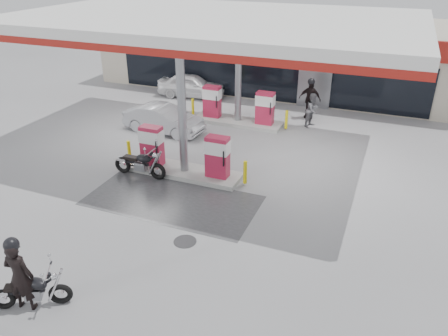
{
  "coord_description": "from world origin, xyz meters",
  "views": [
    {
      "loc": [
        7.11,
        -11.55,
        7.9
      ],
      "look_at": [
        2.14,
        0.82,
        1.2
      ],
      "focal_mm": 35.0,
      "sensor_mm": 36.0,
      "label": 1
    }
  ],
  "objects_px": {
    "biker_main": "(20,276)",
    "hatchback_silver": "(164,119)",
    "sedan_white": "(191,85)",
    "parked_car_left": "(205,76)",
    "parked_motorcycle": "(141,164)",
    "attendant": "(313,110)",
    "biker_walking": "(310,99)",
    "main_motorcycle": "(32,292)",
    "pump_island_near": "(184,157)",
    "pump_island_far": "(238,110)"
  },
  "relations": [
    {
      "from": "sedan_white",
      "to": "hatchback_silver",
      "type": "height_order",
      "value": "sedan_white"
    },
    {
      "from": "pump_island_far",
      "to": "pump_island_near",
      "type": "bearing_deg",
      "value": -90.0
    },
    {
      "from": "pump_island_near",
      "to": "biker_walking",
      "type": "distance_m",
      "value": 8.78
    },
    {
      "from": "pump_island_near",
      "to": "pump_island_far",
      "type": "relative_size",
      "value": 1.0
    },
    {
      "from": "parked_car_left",
      "to": "biker_walking",
      "type": "relative_size",
      "value": 1.89
    },
    {
      "from": "pump_island_far",
      "to": "attendant",
      "type": "relative_size",
      "value": 3.06
    },
    {
      "from": "attendant",
      "to": "biker_walking",
      "type": "bearing_deg",
      "value": 41.29
    },
    {
      "from": "main_motorcycle",
      "to": "biker_main",
      "type": "bearing_deg",
      "value": -178.9
    },
    {
      "from": "pump_island_near",
      "to": "sedan_white",
      "type": "relative_size",
      "value": 1.3
    },
    {
      "from": "attendant",
      "to": "parked_car_left",
      "type": "height_order",
      "value": "attendant"
    },
    {
      "from": "attendant",
      "to": "main_motorcycle",
      "type": "bearing_deg",
      "value": -172.23
    },
    {
      "from": "sedan_white",
      "to": "attendant",
      "type": "bearing_deg",
      "value": -112.35
    },
    {
      "from": "parked_motorcycle",
      "to": "parked_car_left",
      "type": "bearing_deg",
      "value": 102.24
    },
    {
      "from": "parked_motorcycle",
      "to": "sedan_white",
      "type": "relative_size",
      "value": 0.56
    },
    {
      "from": "main_motorcycle",
      "to": "biker_walking",
      "type": "height_order",
      "value": "biker_walking"
    },
    {
      "from": "parked_motorcycle",
      "to": "sedan_white",
      "type": "distance_m",
      "value": 10.34
    },
    {
      "from": "parked_motorcycle",
      "to": "biker_walking",
      "type": "height_order",
      "value": "biker_walking"
    },
    {
      "from": "hatchback_silver",
      "to": "biker_walking",
      "type": "height_order",
      "value": "biker_walking"
    },
    {
      "from": "main_motorcycle",
      "to": "hatchback_silver",
      "type": "distance_m",
      "value": 11.65
    },
    {
      "from": "sedan_white",
      "to": "parked_car_left",
      "type": "bearing_deg",
      "value": 1.17
    },
    {
      "from": "parked_car_left",
      "to": "biker_walking",
      "type": "distance_m",
      "value": 8.54
    },
    {
      "from": "sedan_white",
      "to": "parked_car_left",
      "type": "xyz_separation_m",
      "value": [
        -0.37,
        2.8,
        -0.14
      ]
    },
    {
      "from": "pump_island_near",
      "to": "biker_main",
      "type": "distance_m",
      "value": 7.86
    },
    {
      "from": "parked_car_left",
      "to": "pump_island_far",
      "type": "bearing_deg",
      "value": -157.7
    },
    {
      "from": "pump_island_far",
      "to": "biker_walking",
      "type": "bearing_deg",
      "value": 35.09
    },
    {
      "from": "biker_main",
      "to": "hatchback_silver",
      "type": "relative_size",
      "value": 0.49
    },
    {
      "from": "biker_main",
      "to": "parked_car_left",
      "type": "relative_size",
      "value": 0.52
    },
    {
      "from": "pump_island_near",
      "to": "sedan_white",
      "type": "bearing_deg",
      "value": 114.17
    },
    {
      "from": "hatchback_silver",
      "to": "parked_car_left",
      "type": "xyz_separation_m",
      "value": [
        -1.6,
        8.4,
        -0.11
      ]
    },
    {
      "from": "main_motorcycle",
      "to": "attendant",
      "type": "relative_size",
      "value": 1.04
    },
    {
      "from": "pump_island_near",
      "to": "pump_island_far",
      "type": "height_order",
      "value": "same"
    },
    {
      "from": "parked_motorcycle",
      "to": "pump_island_far",
      "type": "bearing_deg",
      "value": 76.68
    },
    {
      "from": "attendant",
      "to": "sedan_white",
      "type": "bearing_deg",
      "value": 96.23
    },
    {
      "from": "hatchback_silver",
      "to": "biker_walking",
      "type": "distance_m",
      "value": 7.59
    },
    {
      "from": "biker_walking",
      "to": "main_motorcycle",
      "type": "bearing_deg",
      "value": -97.21
    },
    {
      "from": "main_motorcycle",
      "to": "pump_island_near",
      "type": "bearing_deg",
      "value": 58.5
    },
    {
      "from": "pump_island_far",
      "to": "sedan_white",
      "type": "xyz_separation_m",
      "value": [
        -4.13,
        3.2,
        -0.04
      ]
    },
    {
      "from": "parked_motorcycle",
      "to": "hatchback_silver",
      "type": "distance_m",
      "value": 4.62
    },
    {
      "from": "biker_main",
      "to": "hatchback_silver",
      "type": "height_order",
      "value": "biker_main"
    },
    {
      "from": "parked_motorcycle",
      "to": "pump_island_near",
      "type": "bearing_deg",
      "value": 27.21
    },
    {
      "from": "biker_main",
      "to": "parked_motorcycle",
      "type": "height_order",
      "value": "biker_main"
    },
    {
      "from": "attendant",
      "to": "hatchback_silver",
      "type": "xyz_separation_m",
      "value": [
        -6.44,
        -3.4,
        -0.19
      ]
    },
    {
      "from": "main_motorcycle",
      "to": "biker_main",
      "type": "distance_m",
      "value": 0.55
    },
    {
      "from": "sedan_white",
      "to": "attendant",
      "type": "xyz_separation_m",
      "value": [
        7.68,
        -2.2,
        0.16
      ]
    },
    {
      "from": "biker_main",
      "to": "hatchback_silver",
      "type": "distance_m",
      "value": 11.72
    },
    {
      "from": "attendant",
      "to": "biker_walking",
      "type": "xyz_separation_m",
      "value": [
        -0.41,
        1.2,
        0.14
      ]
    },
    {
      "from": "pump_island_far",
      "to": "parked_car_left",
      "type": "height_order",
      "value": "pump_island_far"
    },
    {
      "from": "biker_main",
      "to": "hatchback_silver",
      "type": "xyz_separation_m",
      "value": [
        -2.47,
        11.45,
        -0.31
      ]
    },
    {
      "from": "sedan_white",
      "to": "parked_car_left",
      "type": "relative_size",
      "value": 1.07
    },
    {
      "from": "sedan_white",
      "to": "hatchback_silver",
      "type": "bearing_deg",
      "value": -173.94
    }
  ]
}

